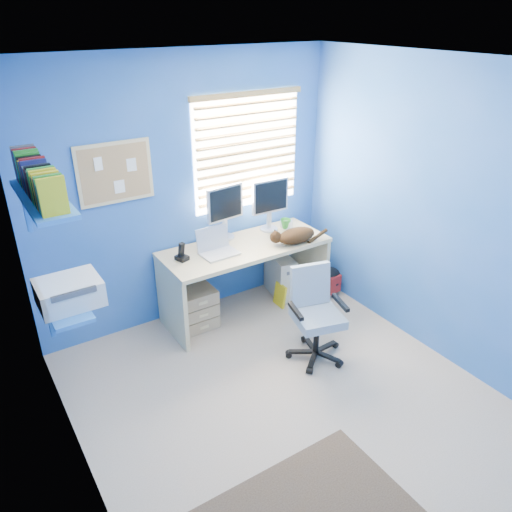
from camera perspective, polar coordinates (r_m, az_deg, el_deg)
floor at (r=4.13m, az=3.25°, el=-15.87°), size 3.00×3.20×0.00m
ceiling at (r=3.07m, az=4.51°, el=21.14°), size 3.00×3.20×0.00m
wall_back at (r=4.70m, az=-7.89°, el=7.20°), size 3.00×0.01×2.50m
wall_front at (r=2.54m, az=26.29°, el=-13.94°), size 3.00×0.01×2.50m
wall_left at (r=2.90m, az=-21.10°, el=-7.38°), size 0.01×3.20×2.50m
wall_right at (r=4.41m, az=19.76°, el=4.55°), size 0.01×3.20×2.50m
desk at (r=4.96m, az=-1.20°, el=-2.64°), size 1.63×0.65×0.74m
laptop at (r=4.58m, az=-4.25°, el=1.44°), size 0.34×0.27×0.22m
monitor_left at (r=4.85m, az=-3.62°, el=5.00°), size 0.41×0.16×0.54m
monitor_right at (r=5.03m, az=1.52°, el=5.84°), size 0.40×0.14×0.54m
phone at (r=4.52m, az=-8.51°, el=0.52°), size 0.12×0.13×0.17m
mug at (r=5.15m, az=3.39°, el=3.70°), size 0.10×0.09×0.10m
cd_spindle at (r=5.19m, az=3.49°, el=3.68°), size 0.13×0.13×0.07m
cat at (r=4.83m, az=4.66°, el=2.35°), size 0.45×0.31×0.14m
tower_pc at (r=5.34m, az=2.78°, el=-2.17°), size 0.27×0.47×0.45m
drawer_boxes at (r=4.84m, az=-6.76°, el=-5.96°), size 0.35×0.28×0.41m
yellow_book at (r=5.18m, az=2.76°, el=-4.48°), size 0.03×0.17×0.24m
backpack at (r=5.40m, az=8.43°, el=-2.87°), size 0.29×0.23×0.32m
office_chair at (r=4.41m, az=6.76°, el=-7.86°), size 0.58×0.58×0.82m
window_blinds at (r=4.88m, az=-0.91°, el=11.85°), size 1.15×0.05×1.10m
corkboard at (r=4.37m, az=-15.81°, el=9.12°), size 0.64×0.02×0.52m
wall_shelves at (r=3.50m, az=-22.14°, el=1.77°), size 0.42×0.90×1.05m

